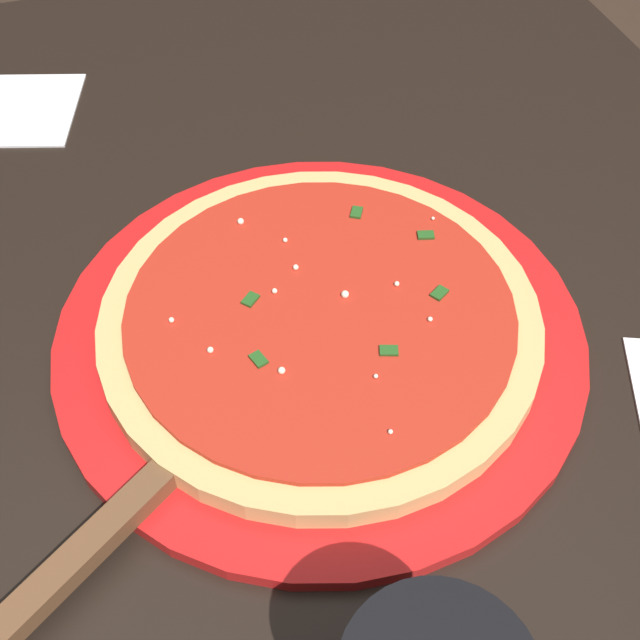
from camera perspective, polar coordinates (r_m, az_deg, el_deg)
The scene contains 4 objects.
restaurant_table at distance 0.68m, azimuth 1.38°, elevation -9.78°, with size 1.13×0.81×0.78m.
serving_plate at distance 0.57m, azimuth -0.00°, elevation -0.95°, with size 0.37×0.37×0.01m, color red.
pizza at distance 0.56m, azimuth 0.00°, elevation 0.05°, with size 0.30×0.30×0.02m.
pizza_server at distance 0.50m, azimuth -12.43°, elevation -12.12°, with size 0.16×0.21×0.01m.
Camera 1 is at (-0.33, 0.12, 1.22)m, focal length 46.06 mm.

